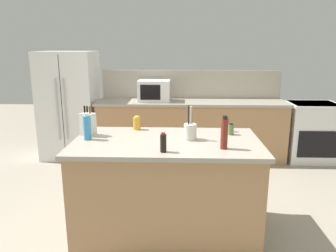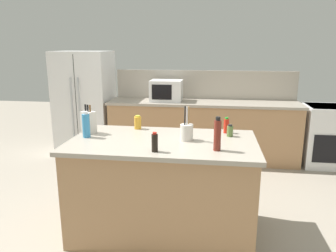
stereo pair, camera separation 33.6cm
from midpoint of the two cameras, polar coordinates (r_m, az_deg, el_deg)
ground_plane at (r=3.43m, az=2.09°, el=-17.78°), size 14.00×14.00×0.00m
back_counter_run at (r=5.27m, az=7.89°, el=-0.81°), size 2.98×0.66×0.94m
wall_backsplash at (r=5.45m, az=8.16°, el=7.14°), size 2.94×0.03×0.46m
kitchen_island at (r=3.20m, az=2.17°, el=-10.58°), size 1.74×0.98×0.94m
refrigerator at (r=5.59m, az=-12.58°, el=3.83°), size 0.87×0.75×1.71m
range_oven at (r=5.61m, az=27.79°, el=-1.47°), size 0.76×0.65×0.92m
microwave at (r=5.18m, az=1.58°, el=6.18°), size 0.49×0.39×0.33m
knife_block at (r=3.31m, az=-10.88°, el=0.63°), size 0.16×0.15×0.29m
utensil_crock at (r=3.04m, az=6.44°, el=-1.02°), size 0.12×0.12×0.32m
vinegar_bottle at (r=2.77m, az=12.07°, el=-1.55°), size 0.06×0.06×0.29m
honey_jar at (r=3.44m, az=-2.52°, el=0.58°), size 0.07×0.07×0.14m
dish_soap_bottle at (r=3.16m, az=-11.19°, el=0.09°), size 0.07×0.07×0.25m
spice_jar_oregano at (r=3.24m, az=13.69°, el=-0.88°), size 0.06×0.06×0.12m
soy_sauce_bottle at (r=2.69m, az=1.24°, el=-2.96°), size 0.05×0.05×0.17m
hot_sauce_bottle at (r=3.36m, az=12.96°, el=0.03°), size 0.05×0.05×0.16m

